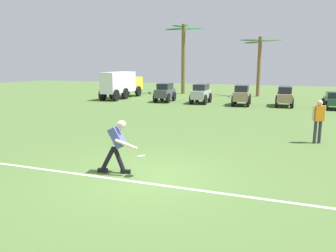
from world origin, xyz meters
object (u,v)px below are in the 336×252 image
object	(u,v)px
parked_car_slot_b	(201,93)
frisbee_in_flight	(140,156)
box_truck	(122,84)
palm_tree_left_of_centre	(259,61)
parked_car_slot_c	(242,95)
palm_tree_far_left	(183,54)
parked_car_slot_a	(165,92)
teammate_near_sideline	(319,117)
parked_car_slot_d	(284,96)
frisbee_thrower	(117,143)
parked_car_slot_e	(333,100)

from	to	relation	value
parked_car_slot_b	frisbee_in_flight	bearing A→B (deg)	-79.00
box_truck	palm_tree_left_of_centre	distance (m)	12.14
parked_car_slot_c	palm_tree_far_left	distance (m)	10.47
parked_car_slot_a	frisbee_in_flight	bearing A→B (deg)	-69.59
teammate_near_sideline	parked_car_slot_d	distance (m)	11.01
parked_car_slot_a	parked_car_slot_d	bearing A→B (deg)	2.98
parked_car_slot_c	parked_car_slot_d	size ratio (longest dim) A/B	0.99
parked_car_slot_b	box_truck	distance (m)	7.31
teammate_near_sideline	palm_tree_left_of_centre	xyz separation A→B (m)	(-4.21, 17.49, 2.21)
frisbee_thrower	parked_car_slot_c	distance (m)	15.90
frisbee_thrower	palm_tree_left_of_centre	distance (m)	23.17
parked_car_slot_a	box_truck	world-z (taller)	box_truck
teammate_near_sideline	parked_car_slot_e	world-z (taller)	teammate_near_sideline
parked_car_slot_b	parked_car_slot_c	bearing A→B (deg)	-2.40
palm_tree_left_of_centre	frisbee_thrower	bearing A→B (deg)	-91.81
frisbee_thrower	palm_tree_far_left	xyz separation A→B (m)	(-6.36, 23.17, 3.05)
parked_car_slot_c	frisbee_thrower	bearing A→B (deg)	-91.83
frisbee_thrower	parked_car_slot_e	xyz separation A→B (m)	(6.23, 16.06, -0.23)
teammate_near_sideline	palm_tree_far_left	xyz separation A→B (m)	(-11.29, 17.62, 2.90)
parked_car_slot_b	box_truck	bearing A→B (deg)	171.55
frisbee_in_flight	box_truck	bearing A→B (deg)	121.11
frisbee_thrower	teammate_near_sideline	distance (m)	7.43
parked_car_slot_b	box_truck	world-z (taller)	box_truck
parked_car_slot_d	palm_tree_left_of_centre	distance (m)	7.49
parked_car_slot_e	palm_tree_left_of_centre	size ratio (longest dim) A/B	0.43
teammate_near_sideline	parked_car_slot_a	world-z (taller)	teammate_near_sideline
frisbee_in_flight	box_truck	distance (m)	20.02
parked_car_slot_d	palm_tree_left_of_centre	xyz separation A→B (m)	(-2.57, 6.60, 2.43)
frisbee_thrower	parked_car_slot_c	bearing A→B (deg)	88.17
palm_tree_far_left	parked_car_slot_e	bearing A→B (deg)	-29.46
parked_car_slot_d	parked_car_slot_e	size ratio (longest dim) A/B	1.09
teammate_near_sideline	parked_car_slot_c	bearing A→B (deg)	113.17
parked_car_slot_a	teammate_near_sideline	bearing A→B (deg)	-45.56
frisbee_thrower	box_truck	distance (m)	19.64
box_truck	palm_tree_far_left	world-z (taller)	palm_tree_far_left
teammate_near_sideline	parked_car_slot_d	xyz separation A→B (m)	(-1.64, 10.89, -0.22)
frisbee_in_flight	palm_tree_left_of_centre	xyz separation A→B (m)	(0.06, 23.09, 2.61)
parked_car_slot_d	palm_tree_far_left	size ratio (longest dim) A/B	0.37
frisbee_thrower	parked_car_slot_a	xyz separation A→B (m)	(-5.30, 15.99, -0.05)
parked_car_slot_d	box_truck	world-z (taller)	box_truck
palm_tree_far_left	parked_car_slot_a	bearing A→B (deg)	-81.64
frisbee_in_flight	teammate_near_sideline	world-z (taller)	teammate_near_sideline
box_truck	parked_car_slot_c	bearing A→B (deg)	-6.70
teammate_near_sideline	parked_car_slot_b	size ratio (longest dim) A/B	0.65
teammate_near_sideline	parked_car_slot_c	size ratio (longest dim) A/B	0.64
palm_tree_left_of_centre	box_truck	bearing A→B (deg)	-150.22
frisbee_in_flight	parked_car_slot_b	size ratio (longest dim) A/B	0.14
teammate_near_sideline	box_truck	world-z (taller)	box_truck
frisbee_thrower	parked_car_slot_b	bearing A→B (deg)	98.73
parked_car_slot_a	palm_tree_far_left	distance (m)	7.89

